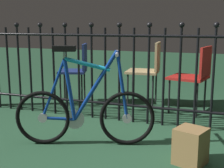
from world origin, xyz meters
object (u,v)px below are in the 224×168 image
Objects in this scene: bicycle at (84,110)px; chair_red at (195,73)px; chair_tan at (149,67)px; display_crate at (191,146)px; chair_navy at (78,67)px.

bicycle reaches higher than chair_red.
chair_tan reaches higher than display_crate.
display_crate is (1.71, -1.46, -0.37)m from chair_navy.
chair_tan is 2.95× the size of display_crate.
chair_tan reaches higher than chair_navy.
bicycle is 1.47× the size of chair_red.
bicycle is 4.19× the size of display_crate.
chair_red is (0.86, 1.41, 0.18)m from bicycle.
chair_navy is (-0.96, -0.26, -0.01)m from chair_tan.
chair_red is at bearing 58.77° from bicycle.
chair_navy is at bearing -178.79° from chair_red.
chair_tan reaches higher than chair_red.
chair_tan is at bearing 113.54° from display_crate.
chair_red reaches higher than display_crate.
chair_red is 2.86× the size of display_crate.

